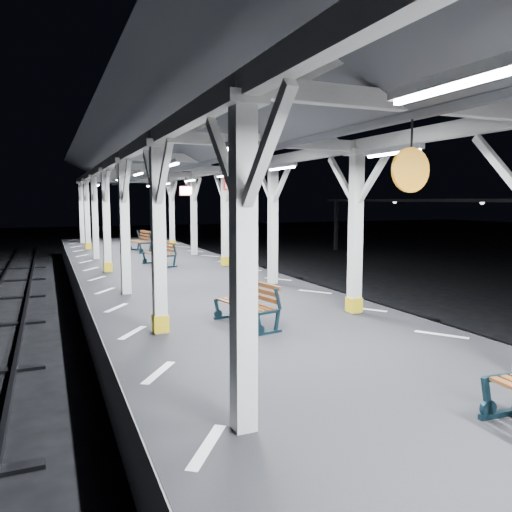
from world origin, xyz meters
TOP-DOWN VIEW (x-y plane):
  - ground at (0.00, 0.00)m, footprint 120.00×120.00m
  - platform at (0.00, 0.00)m, footprint 6.00×50.00m
  - hazard_stripes_left at (-2.45, 0.00)m, footprint 1.00×48.00m
  - hazard_stripes_right at (2.45, 0.00)m, footprint 1.00×48.00m
  - canopy at (0.00, -0.01)m, footprint 5.40×49.00m
  - bench_mid at (-0.34, 1.92)m, footprint 0.83×1.57m
  - bench_far at (-0.03, 11.08)m, footprint 0.98×1.64m
  - bench_extra at (0.16, 16.15)m, footprint 0.88×1.79m

SIDE VIEW (x-z plane):
  - ground at x=0.00m, z-range 0.00..0.00m
  - platform at x=0.00m, z-range 0.00..1.00m
  - hazard_stripes_left at x=-2.45m, z-range 1.00..1.01m
  - hazard_stripes_right at x=2.45m, z-range 1.00..1.01m
  - bench_mid at x=-0.34m, z-range 1.03..1.84m
  - bench_far at x=-0.03m, z-range 1.03..1.87m
  - bench_extra at x=0.16m, z-range 1.03..1.96m
  - canopy at x=0.00m, z-range 2.23..6.88m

